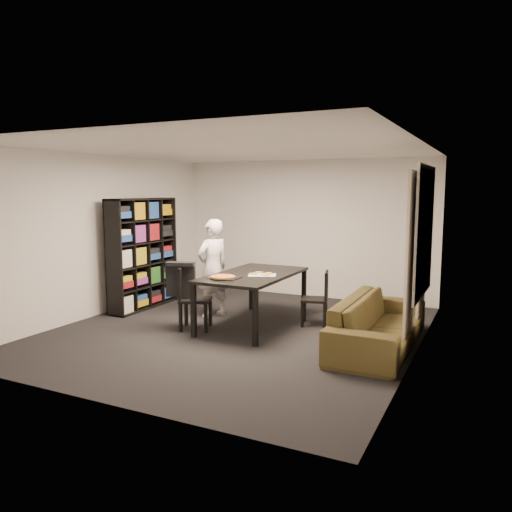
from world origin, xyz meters
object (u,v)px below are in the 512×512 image
at_px(chair_right, 320,295).
at_px(person, 213,268).
at_px(baking_tray, 225,278).
at_px(sofa, 379,323).
at_px(dining_table, 253,278).
at_px(pepperoni_pizza, 223,277).
at_px(bookshelf, 143,253).
at_px(chair_left, 189,294).

relative_size(chair_right, person, 0.52).
relative_size(chair_right, baking_tray, 2.07).
bearing_deg(sofa, person, 80.49).
distance_m(dining_table, person, 0.86).
bearing_deg(person, sofa, 103.21).
bearing_deg(pepperoni_pizza, bookshelf, 158.79).
xyz_separation_m(bookshelf, sofa, (4.17, -0.47, -0.62)).
bearing_deg(baking_tray, chair_right, 41.99).
relative_size(person, baking_tray, 3.96).
distance_m(chair_left, baking_tray, 0.64).
height_order(chair_right, person, person).
distance_m(bookshelf, dining_table, 2.26).
bearing_deg(pepperoni_pizza, chair_left, 179.90).
bearing_deg(baking_tray, bookshelf, 159.81).
relative_size(baking_tray, pepperoni_pizza, 1.14).
bearing_deg(sofa, baking_tray, 97.66).
relative_size(pepperoni_pizza, sofa, 0.16).
bearing_deg(sofa, pepperoni_pizza, 98.67).
bearing_deg(chair_right, bookshelf, -100.72).
height_order(bookshelf, chair_left, bookshelf).
relative_size(dining_table, pepperoni_pizza, 5.46).
distance_m(chair_right, sofa, 1.26).
distance_m(chair_right, baking_tray, 1.50).
height_order(chair_left, chair_right, chair_left).
relative_size(baking_tray, sofa, 0.18).
xyz_separation_m(dining_table, sofa, (1.94, -0.25, -0.40)).
height_order(bookshelf, sofa, bookshelf).
xyz_separation_m(bookshelf, pepperoni_pizza, (2.04, -0.79, -0.13)).
bearing_deg(person, chair_right, 120.31).
distance_m(person, sofa, 2.85).
xyz_separation_m(bookshelf, dining_table, (2.23, -0.22, -0.22)).
height_order(chair_left, sofa, chair_left).
xyz_separation_m(bookshelf, person, (1.40, -0.00, -0.16)).
xyz_separation_m(baking_tray, sofa, (2.13, 0.29, -0.48)).
relative_size(dining_table, sofa, 0.86).
bearing_deg(bookshelf, chair_right, 4.18).
bearing_deg(chair_left, person, -16.31).
distance_m(person, baking_tray, 0.99).
relative_size(bookshelf, pepperoni_pizza, 5.43).
bearing_deg(chair_left, sofa, -104.56).
height_order(dining_table, pepperoni_pizza, pepperoni_pizza).
bearing_deg(bookshelf, pepperoni_pizza, -21.21).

